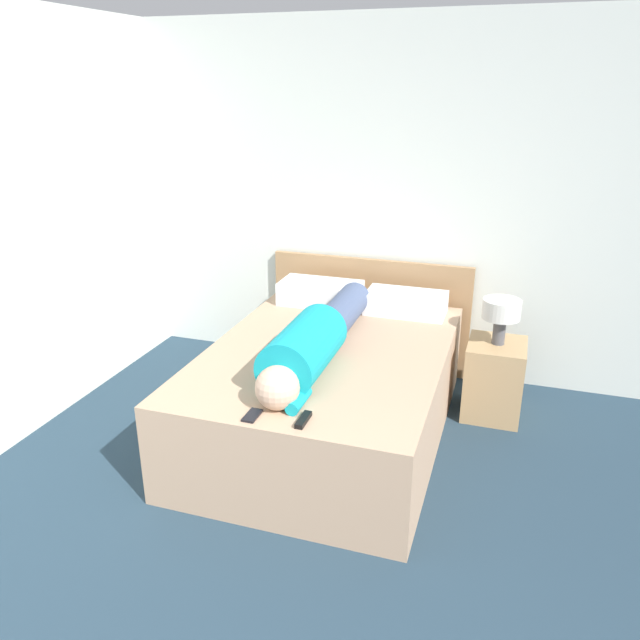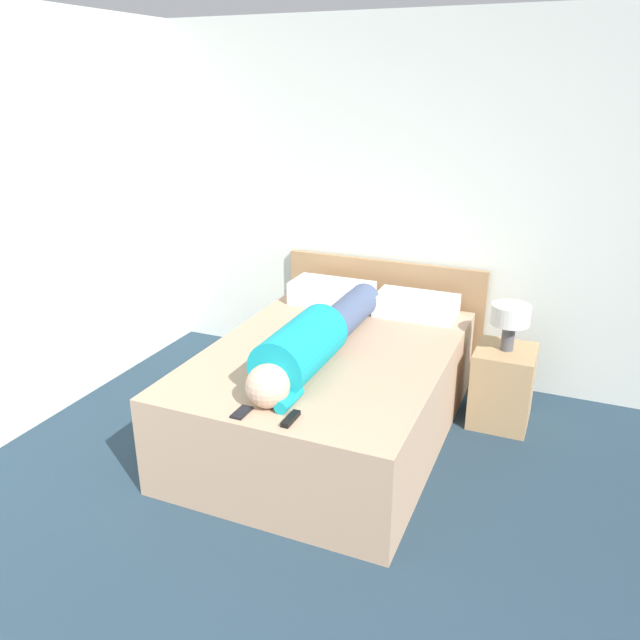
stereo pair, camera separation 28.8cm
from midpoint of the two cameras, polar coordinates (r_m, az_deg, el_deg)
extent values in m
cube|color=silver|center=(4.68, 10.51, 10.22)|extent=(5.26, 0.06, 2.60)
cube|color=silver|center=(4.23, -24.20, 7.60)|extent=(0.06, 4.53, 2.60)
cube|color=tan|center=(3.99, 2.94, -6.66)|extent=(1.43, 2.02, 0.60)
cube|color=#A37A51|center=(4.89, 7.42, 0.41)|extent=(1.55, 0.04, 0.88)
cube|color=tan|center=(4.36, 18.17, -5.78)|extent=(0.38, 0.41, 0.52)
cylinder|color=#4C4C51|center=(4.22, 18.71, -1.50)|extent=(0.08, 0.08, 0.18)
cylinder|color=silver|center=(4.17, 18.95, 0.45)|extent=(0.25, 0.25, 0.13)
sphere|color=#DBB293|center=(3.16, -2.19, -6.09)|extent=(0.23, 0.23, 0.23)
cylinder|color=#149EAD|center=(3.47, 0.56, -2.69)|extent=(0.32, 0.65, 0.32)
cylinder|color=#47567A|center=(4.11, 4.37, 0.38)|extent=(0.22, 0.78, 0.22)
cylinder|color=#149EAD|center=(3.21, -0.23, -7.29)|extent=(0.07, 0.22, 0.07)
cube|color=white|center=(4.63, 2.88, 2.45)|extent=(0.59, 0.31, 0.17)
cube|color=white|center=(4.47, 10.62, 1.29)|extent=(0.56, 0.31, 0.15)
cube|color=black|center=(3.08, 0.01, -9.08)|extent=(0.04, 0.15, 0.02)
cube|color=black|center=(3.15, -4.57, -8.47)|extent=(0.06, 0.13, 0.01)
camera|label=1|loc=(0.14, -87.73, 0.87)|focal=35.00mm
camera|label=2|loc=(0.14, 92.27, -0.87)|focal=35.00mm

